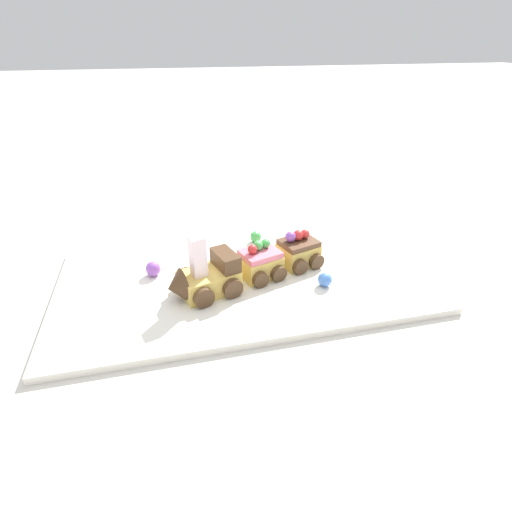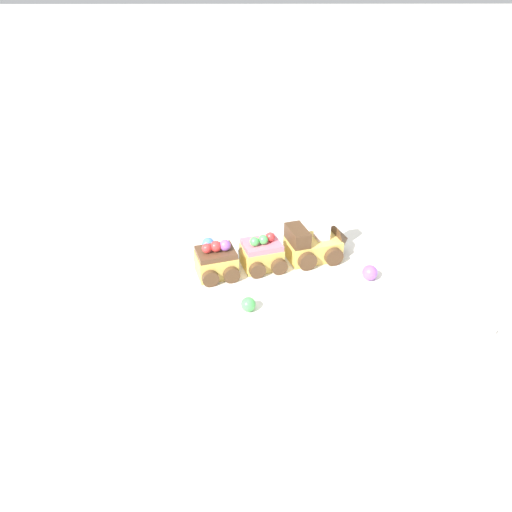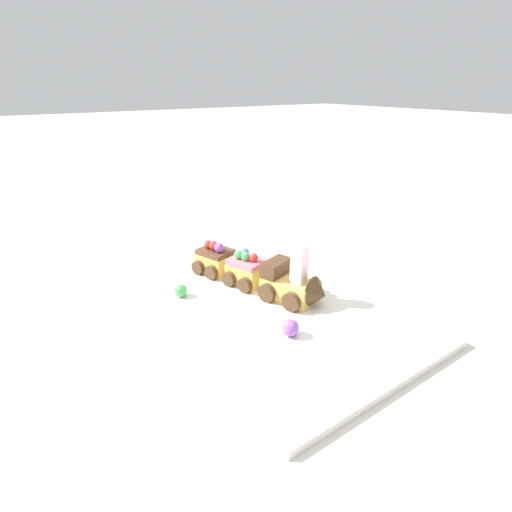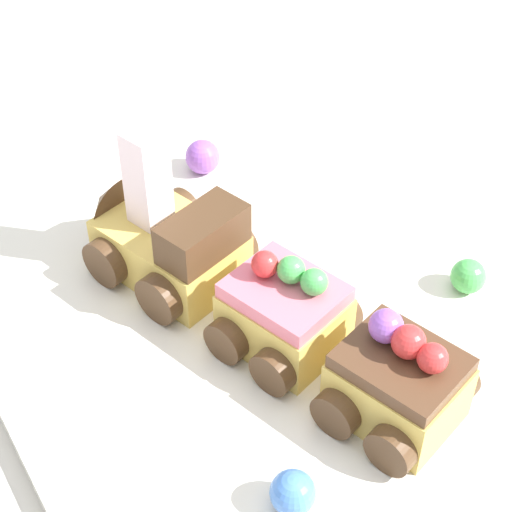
# 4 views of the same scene
# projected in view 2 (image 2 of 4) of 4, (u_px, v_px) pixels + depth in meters

# --- Properties ---
(ground_plane) EXTENTS (10.00, 10.00, 0.00)m
(ground_plane) POSITION_uv_depth(u_px,v_px,m) (278.00, 273.00, 0.85)
(ground_plane) COLOR beige
(display_board) EXTENTS (0.60, 0.33, 0.01)m
(display_board) POSITION_uv_depth(u_px,v_px,m) (279.00, 270.00, 0.85)
(display_board) COLOR white
(display_board) RESTS_ON ground_plane
(cake_train_locomotive) EXTENTS (0.12, 0.10, 0.10)m
(cake_train_locomotive) POSITION_uv_depth(u_px,v_px,m) (317.00, 243.00, 0.86)
(cake_train_locomotive) COLOR #E0BC56
(cake_train_locomotive) RESTS_ON display_board
(cake_car_strawberry) EXTENTS (0.08, 0.09, 0.06)m
(cake_car_strawberry) POSITION_uv_depth(u_px,v_px,m) (262.00, 254.00, 0.84)
(cake_car_strawberry) COLOR #E0BC56
(cake_car_strawberry) RESTS_ON display_board
(cake_car_chocolate) EXTENTS (0.08, 0.09, 0.06)m
(cake_car_chocolate) POSITION_uv_depth(u_px,v_px,m) (216.00, 262.00, 0.82)
(cake_car_chocolate) COLOR #E0BC56
(cake_car_chocolate) RESTS_ON display_board
(gumball_purple) EXTENTS (0.03, 0.03, 0.03)m
(gumball_purple) POSITION_uv_depth(u_px,v_px,m) (370.00, 273.00, 0.81)
(gumball_purple) COLOR #9956C6
(gumball_purple) RESTS_ON display_board
(gumball_green) EXTENTS (0.02, 0.02, 0.02)m
(gumball_green) POSITION_uv_depth(u_px,v_px,m) (248.00, 304.00, 0.74)
(gumball_green) COLOR #4CBC56
(gumball_green) RESTS_ON display_board
(gumball_blue) EXTENTS (0.02, 0.02, 0.02)m
(gumball_blue) POSITION_uv_depth(u_px,v_px,m) (208.00, 244.00, 0.89)
(gumball_blue) COLOR #4C84E0
(gumball_blue) RESTS_ON display_board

